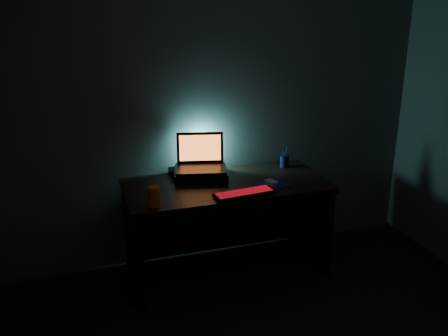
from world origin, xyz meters
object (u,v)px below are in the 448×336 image
Objects in this scene: mouse at (272,183)px; juice_glass at (154,197)px; router at (178,171)px; keyboard at (244,193)px; laptop at (201,160)px; pen_cup at (284,161)px.

mouse is 0.69× the size of juice_glass.
mouse is 0.74m from router.
router reaches higher than keyboard.
mouse is (0.44, -0.36, -0.10)m from laptop.
pen_cup reaches higher than router.
laptop reaches higher than mouse.
laptop is at bearing 104.49° from keyboard.
pen_cup is at bearing 32.68° from mouse.
laptop is at bearing -19.98° from router.
pen_cup is at bearing -2.56° from router.
keyboard is 4.44× the size of pen_cup.
mouse is 0.64× the size of router.
router is at bearing 62.58° from juice_glass.
keyboard is at bearing -54.54° from router.
juice_glass is (-0.63, 0.00, 0.06)m from keyboard.
laptop reaches higher than juice_glass.
laptop is 0.66m from juice_glass.
laptop is at bearing 47.06° from juice_glass.
juice_glass is (-0.45, -0.48, -0.05)m from laptop.
laptop reaches higher than keyboard.
pen_cup reaches higher than keyboard.
keyboard is 2.94× the size of router.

